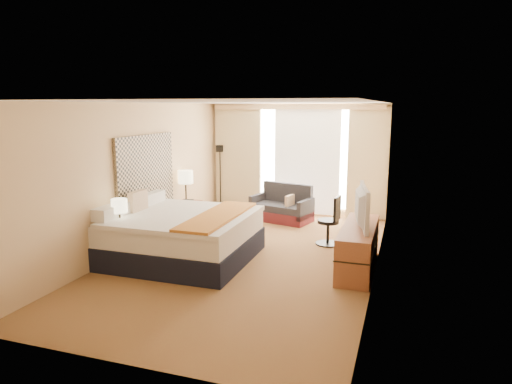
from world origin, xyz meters
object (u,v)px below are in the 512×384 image
(lamp_left, at_px, (119,206))
(television, at_px, (357,206))
(nightstand_right, at_px, (188,214))
(bed, at_px, (180,235))
(floor_lamp, at_px, (220,164))
(lamp_right, at_px, (186,178))
(media_dresser, at_px, (358,248))
(loveseat, at_px, (282,209))
(desk_chair, at_px, (331,223))
(nightstand_left, at_px, (118,249))

(lamp_left, height_order, television, television)
(lamp_left, distance_m, television, 3.74)
(nightstand_right, relative_size, bed, 0.24)
(floor_lamp, distance_m, lamp_right, 1.82)
(media_dresser, bearing_deg, floor_lamp, 138.50)
(loveseat, xyz_separation_m, television, (1.90, -2.68, 0.75))
(nightstand_right, bearing_deg, media_dresser, -21.40)
(nightstand_right, relative_size, floor_lamp, 0.34)
(lamp_right, xyz_separation_m, television, (3.70, -1.52, -0.04))
(nightstand_right, bearing_deg, television, -22.17)
(floor_lamp, relative_size, lamp_left, 2.97)
(television, bearing_deg, lamp_right, 57.44)
(nightstand_right, height_order, media_dresser, media_dresser)
(television, bearing_deg, floor_lamp, 37.55)
(lamp_left, bearing_deg, desk_chair, 35.00)
(nightstand_left, bearing_deg, loveseat, 64.59)
(lamp_left, xyz_separation_m, television, (3.62, 0.95, 0.06))
(bed, height_order, desk_chair, bed)
(loveseat, distance_m, television, 3.37)
(nightstand_left, distance_m, bed, 1.02)
(bed, bearing_deg, floor_lamp, 102.65)
(media_dresser, xyz_separation_m, floor_lamp, (-3.73, 3.30, 0.78))
(desk_chair, bearing_deg, bed, -138.18)
(nightstand_left, relative_size, bed, 0.24)
(nightstand_right, relative_size, television, 0.49)
(loveseat, relative_size, television, 1.30)
(loveseat, distance_m, lamp_right, 2.28)
(bed, distance_m, floor_lamp, 3.89)
(floor_lamp, bearing_deg, media_dresser, -41.50)
(media_dresser, height_order, floor_lamp, floor_lamp)
(loveseat, height_order, desk_chair, desk_chair)
(floor_lamp, relative_size, television, 1.43)
(nightstand_left, xyz_separation_m, media_dresser, (3.70, 1.05, 0.07))
(nightstand_left, xyz_separation_m, desk_chair, (3.08, 2.20, 0.14))
(nightstand_right, distance_m, lamp_left, 2.53)
(lamp_right, bearing_deg, media_dresser, -21.55)
(nightstand_left, relative_size, lamp_left, 1.02)
(bed, distance_m, television, 2.93)
(nightstand_right, xyz_separation_m, bed, (0.81, -1.88, 0.13))
(media_dresser, height_order, lamp_right, lamp_right)
(media_dresser, distance_m, lamp_right, 4.09)
(lamp_left, bearing_deg, nightstand_right, 90.75)
(lamp_left, bearing_deg, floor_lamp, 90.83)
(bed, xyz_separation_m, lamp_left, (-0.78, -0.55, 0.56))
(nightstand_right, distance_m, desk_chair, 3.10)
(floor_lamp, relative_size, lamp_right, 2.42)
(nightstand_left, bearing_deg, desk_chair, 35.54)
(loveseat, height_order, lamp_right, lamp_right)
(television, bearing_deg, nightstand_right, 57.58)
(media_dresser, bearing_deg, nightstand_left, -164.16)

